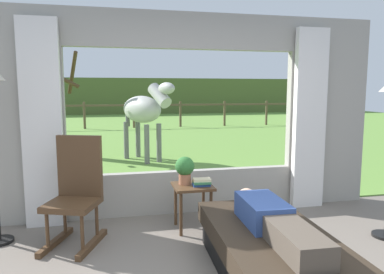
{
  "coord_description": "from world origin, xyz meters",
  "views": [
    {
      "loc": [
        -0.91,
        -2.28,
        1.59
      ],
      "look_at": [
        0.0,
        1.8,
        1.05
      ],
      "focal_mm": 33.93,
      "sensor_mm": 36.0,
      "label": 1
    }
  ],
  "objects_px": {
    "recliner_sofa": "(269,252)",
    "horse": "(144,110)",
    "reclining_person": "(272,220)",
    "rocking_chair": "(76,191)",
    "book_stack": "(202,182)",
    "side_table": "(193,193)",
    "potted_plant": "(185,168)",
    "pasture_tree": "(56,104)"
  },
  "relations": [
    {
      "from": "book_stack",
      "to": "reclining_person",
      "type": "bearing_deg",
      "value": -75.34
    },
    {
      "from": "reclining_person",
      "to": "potted_plant",
      "type": "distance_m",
      "value": 1.4
    },
    {
      "from": "recliner_sofa",
      "to": "book_stack",
      "type": "xyz_separation_m",
      "value": [
        -0.31,
        1.13,
        0.34
      ]
    },
    {
      "from": "potted_plant",
      "to": "book_stack",
      "type": "distance_m",
      "value": 0.25
    },
    {
      "from": "reclining_person",
      "to": "horse",
      "type": "distance_m",
      "value": 5.44
    },
    {
      "from": "potted_plant",
      "to": "rocking_chair",
      "type": "bearing_deg",
      "value": -172.91
    },
    {
      "from": "recliner_sofa",
      "to": "pasture_tree",
      "type": "distance_m",
      "value": 7.08
    },
    {
      "from": "reclining_person",
      "to": "pasture_tree",
      "type": "xyz_separation_m",
      "value": [
        -2.59,
        6.56,
        0.75
      ]
    },
    {
      "from": "rocking_chair",
      "to": "book_stack",
      "type": "bearing_deg",
      "value": 21.49
    },
    {
      "from": "side_table",
      "to": "pasture_tree",
      "type": "height_order",
      "value": "pasture_tree"
    },
    {
      "from": "book_stack",
      "to": "horse",
      "type": "relative_size",
      "value": 0.12
    },
    {
      "from": "side_table",
      "to": "rocking_chair",
      "type": "bearing_deg",
      "value": -176.06
    },
    {
      "from": "side_table",
      "to": "horse",
      "type": "relative_size",
      "value": 0.3
    },
    {
      "from": "recliner_sofa",
      "to": "reclining_person",
      "type": "relative_size",
      "value": 1.21
    },
    {
      "from": "potted_plant",
      "to": "reclining_person",
      "type": "bearing_deg",
      "value": -69.74
    },
    {
      "from": "reclining_person",
      "to": "rocking_chair",
      "type": "distance_m",
      "value": 2.02
    },
    {
      "from": "recliner_sofa",
      "to": "pasture_tree",
      "type": "height_order",
      "value": "pasture_tree"
    },
    {
      "from": "rocking_chair",
      "to": "side_table",
      "type": "xyz_separation_m",
      "value": [
        1.26,
        0.09,
        -0.12
      ]
    },
    {
      "from": "side_table",
      "to": "pasture_tree",
      "type": "relative_size",
      "value": 0.21
    },
    {
      "from": "recliner_sofa",
      "to": "pasture_tree",
      "type": "xyz_separation_m",
      "value": [
        -2.59,
        6.51,
        1.05
      ]
    },
    {
      "from": "pasture_tree",
      "to": "potted_plant",
      "type": "bearing_deg",
      "value": -68.13
    },
    {
      "from": "book_stack",
      "to": "pasture_tree",
      "type": "height_order",
      "value": "pasture_tree"
    },
    {
      "from": "book_stack",
      "to": "potted_plant",
      "type": "bearing_deg",
      "value": 145.79
    },
    {
      "from": "rocking_chair",
      "to": "potted_plant",
      "type": "bearing_deg",
      "value": 27.25
    },
    {
      "from": "recliner_sofa",
      "to": "horse",
      "type": "bearing_deg",
      "value": 98.65
    },
    {
      "from": "pasture_tree",
      "to": "recliner_sofa",
      "type": "bearing_deg",
      "value": -68.29
    },
    {
      "from": "potted_plant",
      "to": "horse",
      "type": "height_order",
      "value": "horse"
    },
    {
      "from": "book_stack",
      "to": "horse",
      "type": "xyz_separation_m",
      "value": [
        -0.28,
        4.18,
        0.59
      ]
    },
    {
      "from": "side_table",
      "to": "pasture_tree",
      "type": "xyz_separation_m",
      "value": [
        -2.19,
        5.32,
        0.84
      ]
    },
    {
      "from": "recliner_sofa",
      "to": "pasture_tree",
      "type": "relative_size",
      "value": 0.7
    },
    {
      "from": "potted_plant",
      "to": "horse",
      "type": "relative_size",
      "value": 0.18
    },
    {
      "from": "book_stack",
      "to": "horse",
      "type": "bearing_deg",
      "value": 93.77
    },
    {
      "from": "rocking_chair",
      "to": "recliner_sofa",
      "type": "bearing_deg",
      "value": -13.41
    },
    {
      "from": "reclining_person",
      "to": "horse",
      "type": "xyz_separation_m",
      "value": [
        -0.59,
        5.37,
        0.63
      ]
    },
    {
      "from": "potted_plant",
      "to": "horse",
      "type": "distance_m",
      "value": 4.09
    },
    {
      "from": "recliner_sofa",
      "to": "side_table",
      "type": "xyz_separation_m",
      "value": [
        -0.4,
        1.19,
        0.21
      ]
    },
    {
      "from": "rocking_chair",
      "to": "pasture_tree",
      "type": "bearing_deg",
      "value": 119.91
    },
    {
      "from": "rocking_chair",
      "to": "side_table",
      "type": "relative_size",
      "value": 2.15
    },
    {
      "from": "side_table",
      "to": "horse",
      "type": "bearing_deg",
      "value": 92.57
    },
    {
      "from": "reclining_person",
      "to": "book_stack",
      "type": "bearing_deg",
      "value": 107.02
    },
    {
      "from": "recliner_sofa",
      "to": "side_table",
      "type": "relative_size",
      "value": 3.34
    },
    {
      "from": "side_table",
      "to": "potted_plant",
      "type": "relative_size",
      "value": 1.63
    }
  ]
}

